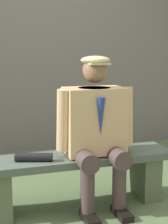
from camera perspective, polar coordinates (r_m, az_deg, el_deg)
name	(u,v)px	position (r m, az deg, el deg)	size (l,w,h in m)	color
ground_plane	(77,205)	(2.92, -1.11, -15.42)	(30.00, 30.00, 0.00)	#556C45
bench	(77,172)	(2.80, -1.13, -10.02)	(1.59, 0.37, 0.43)	#4B594E
seated_man	(96,126)	(2.70, 2.03, -2.39)	(0.65, 0.55, 1.23)	tan
rolled_magazine	(34,157)	(2.62, -8.44, -7.52)	(0.07, 0.07, 0.28)	black
stadium_wall	(37,55)	(4.38, -7.99, 9.55)	(12.00, 0.24, 2.44)	#64605C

